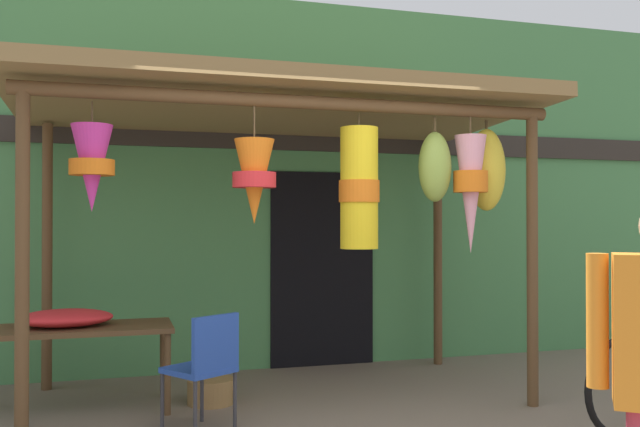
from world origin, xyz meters
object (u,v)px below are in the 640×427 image
Objects in this scene: display_table at (74,335)px; wicker_basket_by_table at (211,391)px; flower_heap_on_table at (67,318)px; folding_chair at (206,362)px.

display_table reaches higher than wicker_basket_by_table.
flower_heap_on_table reaches higher than wicker_basket_by_table.
folding_chair is at bearing -99.97° from wicker_basket_by_table.
folding_chair is (0.97, -0.85, -0.23)m from flower_heap_on_table.
wicker_basket_by_table is at bearing 80.03° from folding_chair.
wicker_basket_by_table is (0.14, 0.80, -0.40)m from folding_chair.
flower_heap_on_table reaches higher than display_table.
flower_heap_on_table is 0.85× the size of folding_chair.
display_table is at bearing -17.47° from flower_heap_on_table.
flower_heap_on_table is at bearing 177.41° from wicker_basket_by_table.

